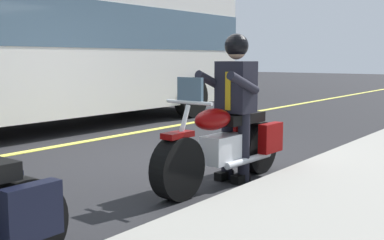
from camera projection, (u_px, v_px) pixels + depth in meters
The scene contains 5 objects.
ground_plane at pixel (159, 159), 6.96m from camera, with size 80.00×80.00×0.00m, color black.
lane_center_stripe at pixel (70, 144), 8.17m from camera, with size 60.00×0.16×0.01m, color #E5DB4C.
motorcycle_main at pixel (226, 145), 5.57m from camera, with size 2.22×0.63×1.26m.
rider_main at pixel (235, 94), 5.64m from camera, with size 0.63×0.56×1.74m.
bus_near at pixel (33, 37), 9.51m from camera, with size 11.05×2.70×3.30m.
Camera 1 is at (5.13, 4.53, 1.46)m, focal length 44.97 mm.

